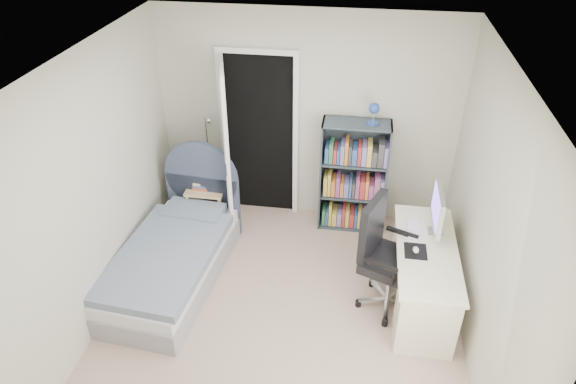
# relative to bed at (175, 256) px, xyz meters

# --- Properties ---
(room_shell) EXTENTS (3.50, 3.70, 2.60)m
(room_shell) POSITION_rel_bed_xyz_m (1.20, -0.38, 0.99)
(room_shell) COLOR tan
(room_shell) RESTS_ON ground
(door) EXTENTS (0.92, 0.80, 2.06)m
(door) POSITION_rel_bed_xyz_m (0.46, 1.14, 0.77)
(door) COLOR black
(door) RESTS_ON ground
(bed) EXTENTS (1.05, 1.97, 1.17)m
(bed) POSITION_rel_bed_xyz_m (0.00, 0.00, 0.00)
(bed) COLOR gray
(bed) RESTS_ON ground
(nightstand) EXTENTS (0.44, 0.44, 0.64)m
(nightstand) POSITION_rel_bed_xyz_m (0.09, 0.94, 0.16)
(nightstand) COLOR #D9B585
(nightstand) RESTS_ON ground
(floor_lamp) EXTENTS (0.18, 0.18, 1.26)m
(floor_lamp) POSITION_rel_bed_xyz_m (0.05, 1.31, 0.25)
(floor_lamp) COLOR silver
(floor_lamp) RESTS_ON ground
(bookcase) EXTENTS (0.76, 0.32, 1.61)m
(bookcase) POSITION_rel_bed_xyz_m (1.79, 1.20, 0.36)
(bookcase) COLOR #38444D
(bookcase) RESTS_ON ground
(desk) EXTENTS (0.57, 1.41, 1.16)m
(desk) POSITION_rel_bed_xyz_m (2.53, -0.02, 0.11)
(desk) COLOR #F3EECC
(desk) RESTS_ON ground
(office_chair) EXTENTS (0.67, 0.68, 1.17)m
(office_chair) POSITION_rel_bed_xyz_m (2.12, -0.06, 0.38)
(office_chair) COLOR silver
(office_chair) RESTS_ON ground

